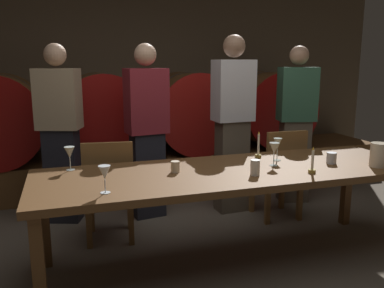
{
  "coord_description": "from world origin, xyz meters",
  "views": [
    {
      "loc": [
        -0.97,
        -2.27,
        1.5
      ],
      "look_at": [
        0.02,
        0.81,
        0.84
      ],
      "focal_mm": 37.66,
      "sensor_mm": 36.0,
      "label": 1
    }
  ],
  "objects": [
    {
      "name": "wine_barrel_far_left",
      "position": [
        -1.64,
        2.52,
        0.89
      ],
      "size": [
        0.98,
        0.94,
        0.98
      ],
      "color": "brown",
      "rests_on": "barrel_shelf"
    },
    {
      "name": "cup_left",
      "position": [
        -0.25,
        0.37,
        0.78
      ],
      "size": [
        0.06,
        0.06,
        0.08
      ],
      "primitive_type": "cylinder",
      "color": "beige",
      "rests_on": "dining_table"
    },
    {
      "name": "candle_left",
      "position": [
        0.51,
        0.59,
        0.8
      ],
      "size": [
        0.05,
        0.05,
        0.22
      ],
      "color": "olive",
      "rests_on": "dining_table"
    },
    {
      "name": "cup_center",
      "position": [
        0.25,
        0.13,
        0.79
      ],
      "size": [
        0.06,
        0.06,
        0.11
      ],
      "primitive_type": "cylinder",
      "color": "white",
      "rests_on": "dining_table"
    },
    {
      "name": "wine_barrel_far_right",
      "position": [
        1.61,
        2.52,
        0.89
      ],
      "size": [
        0.98,
        0.94,
        0.98
      ],
      "color": "brown",
      "rests_on": "barrel_shelf"
    },
    {
      "name": "chair_right",
      "position": [
        0.96,
        1.0,
        0.49
      ],
      "size": [
        0.41,
        0.41,
        0.88
      ],
      "rotation": [
        0.0,
        0.0,
        3.13
      ],
      "color": "brown",
      "rests_on": "ground"
    },
    {
      "name": "wine_barrel_center_right",
      "position": [
        0.52,
        2.52,
        0.89
      ],
      "size": [
        0.98,
        0.94,
        0.98
      ],
      "color": "brown",
      "rests_on": "barrel_shelf"
    },
    {
      "name": "wine_glass_center_left",
      "position": [
        -0.76,
        0.05,
        0.86
      ],
      "size": [
        0.07,
        0.07,
        0.17
      ],
      "color": "white",
      "rests_on": "dining_table"
    },
    {
      "name": "dining_table",
      "position": [
        0.17,
        0.32,
        0.68
      ],
      "size": [
        2.81,
        0.89,
        0.74
      ],
      "color": "brown",
      "rests_on": "ground"
    },
    {
      "name": "wine_glass_far_left",
      "position": [
        -0.95,
        0.66,
        0.86
      ],
      "size": [
        0.07,
        0.07,
        0.17
      ],
      "color": "silver",
      "rests_on": "dining_table"
    },
    {
      "name": "cup_right",
      "position": [
        0.96,
        0.25,
        0.78
      ],
      "size": [
        0.07,
        0.07,
        0.09
      ],
      "primitive_type": "cylinder",
      "color": "silver",
      "rests_on": "dining_table"
    },
    {
      "name": "wine_glass_center_right",
      "position": [
        0.5,
        0.32,
        0.87
      ],
      "size": [
        0.08,
        0.08,
        0.17
      ],
      "color": "silver",
      "rests_on": "dining_table"
    },
    {
      "name": "pitcher",
      "position": [
        1.23,
        0.07,
        0.83
      ],
      "size": [
        0.12,
        0.12,
        0.18
      ],
      "color": "beige",
      "rests_on": "dining_table"
    },
    {
      "name": "back_wall",
      "position": [
        0.0,
        3.07,
        1.43
      ],
      "size": [
        6.82,
        0.24,
        2.86
      ],
      "primitive_type": "cube",
      "color": "brown",
      "rests_on": "ground"
    },
    {
      "name": "guest_center_left",
      "position": [
        -0.22,
        1.47,
        0.86
      ],
      "size": [
        0.41,
        0.29,
        1.67
      ],
      "rotation": [
        0.0,
        0.0,
        3.29
      ],
      "color": "black",
      "rests_on": "ground"
    },
    {
      "name": "barrel_shelf",
      "position": [
        0.0,
        2.52,
        0.2
      ],
      "size": [
        6.14,
        0.9,
        0.41
      ],
      "primitive_type": "cube",
      "color": "brown",
      "rests_on": "ground"
    },
    {
      "name": "guest_center_right",
      "position": [
        0.62,
        1.36,
        0.91
      ],
      "size": [
        0.39,
        0.26,
        1.76
      ],
      "rotation": [
        0.0,
        0.0,
        3.2
      ],
      "color": "brown",
      "rests_on": "ground"
    },
    {
      "name": "candle_right",
      "position": [
        0.66,
        0.06,
        0.79
      ],
      "size": [
        0.05,
        0.05,
        0.19
      ],
      "color": "olive",
      "rests_on": "dining_table"
    },
    {
      "name": "guest_far_left",
      "position": [
        -1.01,
        1.59,
        0.85
      ],
      "size": [
        0.44,
        0.35,
        1.66
      ],
      "rotation": [
        0.0,
        0.0,
        2.81
      ],
      "color": "black",
      "rests_on": "ground"
    },
    {
      "name": "guest_far_right",
      "position": [
        1.38,
        1.43,
        0.85
      ],
      "size": [
        0.43,
        0.32,
        1.67
      ],
      "rotation": [
        0.0,
        0.0,
        2.9
      ],
      "color": "brown",
      "rests_on": "ground"
    },
    {
      "name": "wine_barrel_center_left",
      "position": [
        -0.56,
        2.52,
        0.89
      ],
      "size": [
        0.98,
        0.94,
        0.98
      ],
      "color": "brown",
      "rests_on": "barrel_shelf"
    },
    {
      "name": "chair_left",
      "position": [
        -0.65,
        0.98,
        0.49
      ],
      "size": [
        0.45,
        0.45,
        0.88
      ],
      "rotation": [
        0.0,
        0.0,
        3.02
      ],
      "color": "brown",
      "rests_on": "ground"
    },
    {
      "name": "wine_glass_far_right",
      "position": [
        0.61,
        0.46,
        0.87
      ],
      "size": [
        0.07,
        0.07,
        0.18
      ],
      "color": "silver",
      "rests_on": "dining_table"
    }
  ]
}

